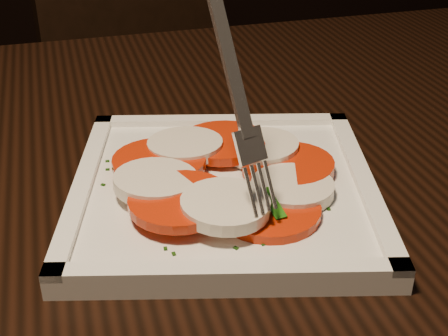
{
  "coord_description": "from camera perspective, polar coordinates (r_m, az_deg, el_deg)",
  "views": [
    {
      "loc": [
        -0.18,
        -0.21,
        1.03
      ],
      "look_at": [
        -0.09,
        0.22,
        0.78
      ],
      "focal_mm": 50.0,
      "sensor_mm": 36.0,
      "label": 1
    }
  ],
  "objects": [
    {
      "name": "table",
      "position": [
        0.62,
        -8.92,
        -8.39
      ],
      "size": [
        1.26,
        0.9,
        0.75
      ],
      "rotation": [
        0.0,
        0.0,
        0.08
      ],
      "color": "black",
      "rests_on": "ground"
    },
    {
      "name": "plate",
      "position": [
        0.52,
        -0.0,
        -2.15
      ],
      "size": [
        0.29,
        0.29,
        0.01
      ],
      "primitive_type": "cube",
      "rotation": [
        0.0,
        0.0,
        -0.17
      ],
      "color": "white",
      "rests_on": "table"
    },
    {
      "name": "caprese_salad",
      "position": [
        0.51,
        -0.0,
        -0.5
      ],
      "size": [
        0.2,
        0.19,
        0.02
      ],
      "color": "red",
      "rests_on": "plate"
    },
    {
      "name": "fork",
      "position": [
        0.44,
        -0.05,
        9.05
      ],
      "size": [
        0.07,
        0.1,
        0.18
      ],
      "primitive_type": null,
      "rotation": [
        0.0,
        0.0,
        0.39
      ],
      "color": "white",
      "rests_on": "caprese_salad"
    },
    {
      "name": "chair",
      "position": [
        1.35,
        -6.24,
        7.9
      ],
      "size": [
        0.53,
        0.53,
        0.93
      ],
      "rotation": [
        0.0,
        0.0,
        0.3
      ],
      "color": "black",
      "rests_on": "ground"
    }
  ]
}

